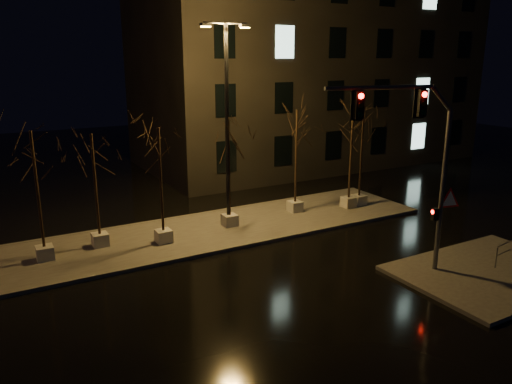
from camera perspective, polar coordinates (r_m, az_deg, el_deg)
ground at (r=18.60m, az=2.11°, el=-10.20°), size 90.00×90.00×0.00m
median at (r=23.49m, az=-5.60°, el=-4.50°), size 22.00×5.00×0.15m
sidewalk_corner at (r=21.13m, az=25.27°, el=-8.30°), size 7.00×5.00×0.15m
building at (r=39.54m, az=5.96°, el=14.50°), size 25.00×12.00×15.00m
tree_0 at (r=20.70m, az=-24.05°, el=3.29°), size 1.80×1.80×5.30m
tree_1 at (r=21.47m, az=-18.11°, el=3.54°), size 1.80×1.80×4.95m
tree_2 at (r=21.20m, az=-10.98°, el=4.27°), size 1.80×1.80×5.14m
tree_3 at (r=22.99m, az=-3.15°, el=5.37°), size 1.80×1.80×5.14m
tree_4 at (r=25.24m, az=4.66°, el=6.72°), size 1.80×1.80×5.42m
tree_5 at (r=26.43m, az=10.90°, el=6.50°), size 1.80×1.80×5.18m
tree_6 at (r=26.90m, az=12.13°, el=7.30°), size 1.80×1.80×5.62m
traffic_signal_mast at (r=18.52m, az=18.17°, el=4.22°), size 5.53×1.38×6.91m
streetlight_main at (r=22.81m, az=-3.33°, el=8.97°), size 2.31×0.35×9.27m
guard_rail_a at (r=22.08m, az=27.06°, el=-5.70°), size 2.04×0.30×0.89m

